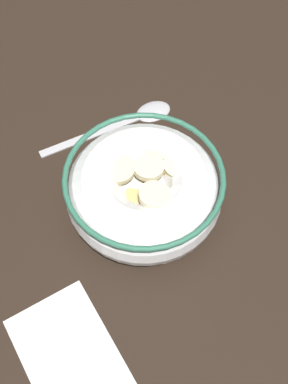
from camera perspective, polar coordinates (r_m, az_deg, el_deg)
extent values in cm
cube|color=black|center=(57.85, 0.00, -2.05)|extent=(110.27, 110.27, 2.00)
cylinder|color=white|center=(56.72, 0.00, -1.41)|extent=(9.19, 9.19, 0.60)
torus|color=white|center=(54.25, 0.00, 0.09)|extent=(16.71, 16.71, 6.32)
torus|color=#337259|center=(51.83, 0.00, 1.72)|extent=(16.81, 16.81, 0.60)
cylinder|color=white|center=(53.46, 0.00, 0.61)|extent=(12.92, 12.92, 0.40)
cube|color=tan|center=(52.19, -1.12, -0.62)|extent=(2.43, 2.40, 1.01)
cube|color=tan|center=(51.01, -2.90, -2.47)|extent=(2.19, 2.16, 0.90)
cube|color=tan|center=(54.06, 5.50, 2.54)|extent=(2.19, 2.14, 0.95)
cube|color=tan|center=(54.23, 2.11, 2.98)|extent=(2.33, 2.32, 0.84)
cube|color=tan|center=(50.85, -0.79, -2.81)|extent=(2.05, 2.09, 0.90)
cube|color=tan|center=(53.66, 0.55, 2.13)|extent=(1.71, 1.71, 0.77)
cube|color=tan|center=(52.79, -4.16, 0.75)|extent=(2.21, 2.24, 0.91)
cube|color=#AD7F42|center=(54.78, -3.71, 3.50)|extent=(2.39, 2.39, 0.78)
cube|color=#B78947|center=(54.72, -0.98, 4.10)|extent=(2.40, 2.41, 0.87)
cube|color=#AD7F42|center=(51.53, 4.70, -1.98)|extent=(2.29, 2.32, 0.95)
cube|color=#AD7F42|center=(55.87, -0.19, 5.70)|extent=(2.45, 2.44, 0.93)
cylinder|color=#F9EFC6|center=(50.95, 4.25, -0.93)|extent=(4.56, 4.56, 0.68)
cylinder|color=beige|center=(53.01, -2.77, 2.55)|extent=(3.41, 3.42, 1.17)
cylinder|color=#F4EABC|center=(50.85, 1.28, -0.33)|extent=(4.60, 4.62, 1.13)
cylinder|color=#F4EABC|center=(53.02, 0.57, 2.78)|extent=(3.64, 3.61, 0.95)
cylinder|color=beige|center=(53.44, 3.88, 3.23)|extent=(4.29, 4.29, 1.29)
cylinder|color=#F4EABC|center=(51.04, -3.79, -0.97)|extent=(4.60, 4.62, 1.03)
cylinder|color=beige|center=(54.48, 1.79, 4.94)|extent=(4.32, 4.32, 0.78)
ellipsoid|color=#B7B7BC|center=(64.54, 1.06, 9.24)|extent=(3.15, 4.49, 0.80)
cube|color=#B7B7BC|center=(62.61, -6.10, 6.35)|extent=(1.04, 12.91, 0.36)
cube|color=white|center=(51.06, -7.96, -18.39)|extent=(14.62, 9.42, 0.30)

